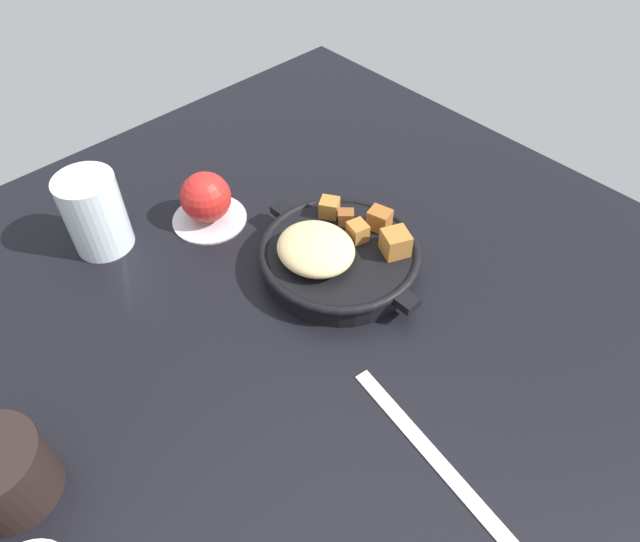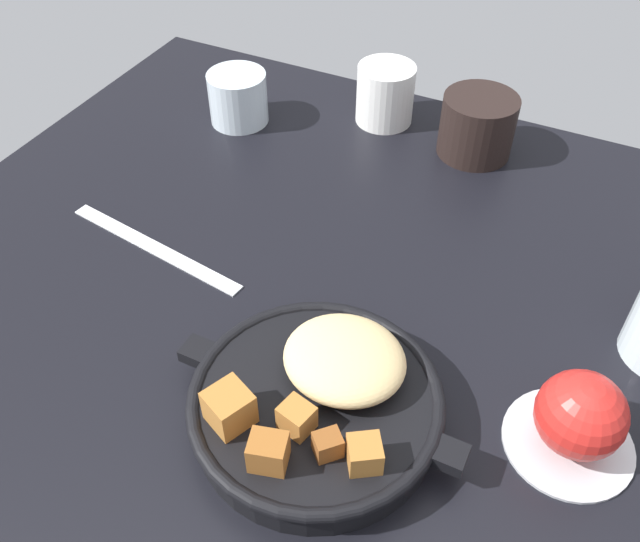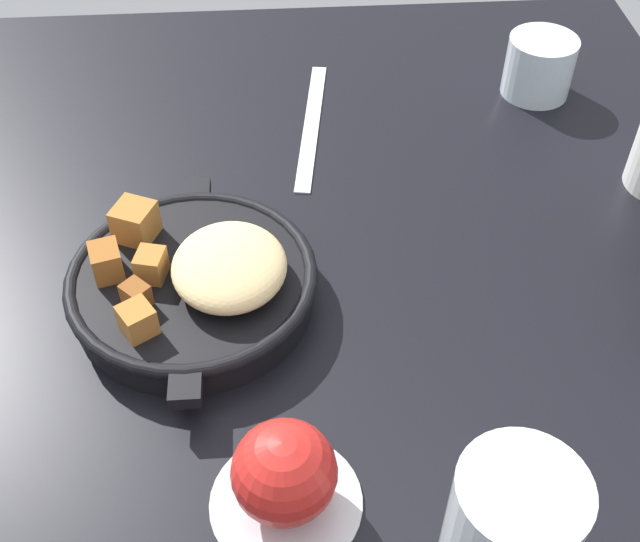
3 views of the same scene
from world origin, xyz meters
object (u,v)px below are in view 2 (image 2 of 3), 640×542
object	(u,v)px
butter_knife	(154,247)
coffee_mug_dark	(477,126)
cast_iron_skillet	(319,400)
white_creamer_pitcher	(385,94)
red_apple	(581,415)
water_glass_short	(238,98)

from	to	relation	value
butter_knife	coffee_mug_dark	size ratio (longest dim) A/B	2.54
cast_iron_skillet	white_creamer_pitcher	size ratio (longest dim) A/B	3.34
butter_knife	white_creamer_pitcher	xyz separation A→B (cm)	(12.19, 33.66, 3.57)
cast_iron_skillet	white_creamer_pitcher	distance (cm)	46.49
cast_iron_skillet	coffee_mug_dark	world-z (taller)	coffee_mug_dark
red_apple	coffee_mug_dark	size ratio (longest dim) A/B	0.79
butter_knife	coffee_mug_dark	world-z (taller)	coffee_mug_dark
white_creamer_pitcher	coffee_mug_dark	distance (cm)	12.79
white_creamer_pitcher	water_glass_short	bearing A→B (deg)	-153.71
red_apple	white_creamer_pitcher	bearing A→B (deg)	129.72
cast_iron_skillet	butter_knife	bearing A→B (deg)	155.84
butter_knife	coffee_mug_dark	xyz separation A→B (cm)	(24.84, 31.81, 3.53)
butter_knife	water_glass_short	world-z (taller)	water_glass_short
cast_iron_skillet	butter_knife	world-z (taller)	cast_iron_skillet
cast_iron_skillet	red_apple	distance (cm)	20.32
red_apple	water_glass_short	world-z (taller)	red_apple
red_apple	coffee_mug_dark	distance (cm)	40.96
white_creamer_pitcher	coffee_mug_dark	xyz separation A→B (cm)	(12.65, -1.85, -0.05)
coffee_mug_dark	water_glass_short	xyz separation A→B (cm)	(-29.51, -6.47, -0.44)
white_creamer_pitcher	water_glass_short	distance (cm)	18.81
cast_iron_skillet	water_glass_short	world-z (taller)	same
white_creamer_pitcher	butter_knife	bearing A→B (deg)	-109.90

